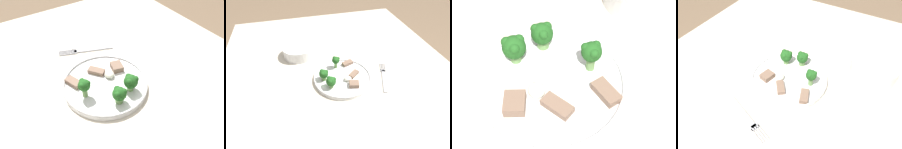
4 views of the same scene
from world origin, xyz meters
TOP-DOWN VIEW (x-y plane):
  - table at (0.00, 0.00)m, footprint 1.06×1.15m
  - dinner_plate at (0.00, -0.09)m, footprint 0.24×0.24m
  - fork at (0.18, -0.12)m, footprint 0.08×0.18m
  - broccoli_floret_near_rim_left at (-0.06, -0.13)m, footprint 0.04×0.04m
  - broccoli_floret_center_left at (-0.01, -0.02)m, footprint 0.03×0.03m
  - broccoli_floret_back_left at (-0.08, -0.08)m, footprint 0.04×0.04m
  - meat_slice_front_slice at (0.05, -0.09)m, footprint 0.05×0.05m
  - meat_slice_middle_slice at (0.03, -0.15)m, footprint 0.04×0.04m
  - meat_slice_rear_slice at (0.05, -0.01)m, footprint 0.05×0.04m
  - sauce_dollop at (0.02, -0.11)m, footprint 0.03×0.03m

SIDE VIEW (x-z plane):
  - table at x=0.00m, z-range 0.27..1.00m
  - fork at x=0.18m, z-range 0.73..0.73m
  - dinner_plate at x=0.00m, z-range 0.73..0.75m
  - meat_slice_front_slice at x=0.05m, z-range 0.74..0.76m
  - meat_slice_rear_slice at x=0.05m, z-range 0.74..0.76m
  - sauce_dollop at x=0.02m, z-range 0.74..0.76m
  - meat_slice_middle_slice at x=0.03m, z-range 0.74..0.76m
  - broccoli_floret_back_left at x=-0.08m, z-range 0.75..0.80m
  - broccoli_floret_near_rim_left at x=-0.06m, z-range 0.75..0.80m
  - broccoli_floret_center_left at x=-0.01m, z-range 0.75..0.81m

